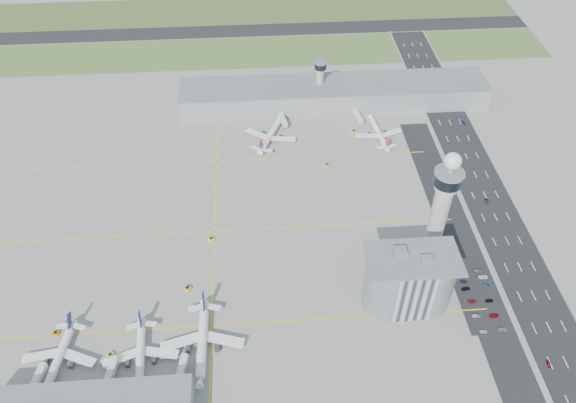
{
  "coord_description": "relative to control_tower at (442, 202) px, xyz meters",
  "views": [
    {
      "loc": [
        -15.55,
        -180.69,
        219.6
      ],
      "look_at": [
        0.0,
        35.0,
        15.0
      ],
      "focal_mm": 35.0,
      "sensor_mm": 36.0,
      "label": 1
    }
  ],
  "objects": [
    {
      "name": "tug_0",
      "position": [
        -182.68,
        -37.41,
        -34.2
      ],
      "size": [
        3.22,
        2.48,
        1.69
      ],
      "primitive_type": null,
      "rotation": [
        0.0,
        0.0,
        -1.75
      ],
      "color": "#D27A00",
      "rests_on": "ground"
    },
    {
      "name": "airplane_near_b",
      "position": [
        -142.19,
        -54.33,
        -29.54
      ],
      "size": [
        36.5,
        41.9,
        11.01
      ],
      "primitive_type": null,
      "rotation": [
        0.0,
        0.0,
        -1.49
      ],
      "color": "white",
      "rests_on": "ground"
    },
    {
      "name": "car_lot_10",
      "position": [
        22.18,
        -19.39,
        -34.39
      ],
      "size": [
        4.83,
        2.45,
        1.31
      ],
      "primitive_type": "imported",
      "rotation": [
        0.0,
        0.0,
        1.51
      ],
      "color": "white",
      "rests_on": "ground"
    },
    {
      "name": "car_lot_1",
      "position": [
        11.5,
        -41.77,
        -34.39
      ],
      "size": [
        3.97,
        1.51,
        1.29
      ],
      "primitive_type": "imported",
      "rotation": [
        0.0,
        0.0,
        1.54
      ],
      "color": "gray",
      "rests_on": "ground"
    },
    {
      "name": "car_lot_6",
      "position": [
        21.07,
        -49.94,
        -34.49
      ],
      "size": [
        3.99,
        1.91,
        1.1
      ],
      "primitive_type": "imported",
      "rotation": [
        0.0,
        0.0,
        1.59
      ],
      "color": "#9195A1",
      "rests_on": "ground"
    },
    {
      "name": "tug_3",
      "position": [
        -113.76,
        15.92,
        -34.17
      ],
      "size": [
        3.63,
        3.41,
        1.74
      ],
      "primitive_type": null,
      "rotation": [
        0.0,
        0.0,
        -2.19
      ],
      "color": "yellow",
      "rests_on": "ground"
    },
    {
      "name": "highway",
      "position": [
        43.0,
        -8.0,
        -34.99
      ],
      "size": [
        28.0,
        500.0,
        0.1
      ],
      "primitive_type": "cube",
      "color": "black",
      "rests_on": "ground"
    },
    {
      "name": "car_hw_1",
      "position": [
        41.95,
        34.44,
        -34.4
      ],
      "size": [
        1.83,
        4.06,
        1.29
      ],
      "primitive_type": "imported",
      "rotation": [
        0.0,
        0.0,
        -0.12
      ],
      "color": "black",
      "rests_on": "ground"
    },
    {
      "name": "jet_bridge_near_0",
      "position": [
        -185.0,
        -69.0,
        -32.19
      ],
      "size": [
        5.39,
        14.31,
        5.7
      ],
      "primitive_type": null,
      "rotation": [
        0.0,
        0.0,
        1.4
      ],
      "color": "silver",
      "rests_on": "ground"
    },
    {
      "name": "car_lot_9",
      "position": [
        21.99,
        -24.8,
        -34.5
      ],
      "size": [
        3.43,
        1.6,
        1.09
      ],
      "primitive_type": "imported",
      "rotation": [
        0.0,
        0.0,
        1.43
      ],
      "color": "navy",
      "rests_on": "ground"
    },
    {
      "name": "barrier_right",
      "position": [
        57.0,
        -8.0,
        -34.44
      ],
      "size": [
        0.6,
        500.0,
        1.2
      ],
      "primitive_type": "cube",
      "color": "#9E9E99",
      "rests_on": "ground"
    },
    {
      "name": "car_lot_2",
      "position": [
        12.05,
        -33.53,
        -34.5
      ],
      "size": [
        4.04,
        2.08,
        1.09
      ],
      "primitive_type": "imported",
      "rotation": [
        0.0,
        0.0,
        1.5
      ],
      "color": "maroon",
      "rests_on": "ground"
    },
    {
      "name": "tug_1",
      "position": [
        -156.1,
        -50.64,
        -34.18
      ],
      "size": [
        3.34,
        3.59,
        1.72
      ],
      "primitive_type": null,
      "rotation": [
        0.0,
        0.0,
        2.54
      ],
      "color": "yellow",
      "rests_on": "ground"
    },
    {
      "name": "jet_bridge_far_0",
      "position": [
        -70.0,
        124.0,
        -32.19
      ],
      "size": [
        5.39,
        14.31,
        5.7
      ],
      "primitive_type": null,
      "rotation": [
        0.0,
        0.0,
        -1.4
      ],
      "color": "silver",
      "rests_on": "ground"
    },
    {
      "name": "ground",
      "position": [
        -72.0,
        -8.0,
        -35.04
      ],
      "size": [
        1000.0,
        1000.0,
        0.0
      ],
      "primitive_type": "plane",
      "color": "gray"
    },
    {
      "name": "airplane_near_a",
      "position": [
        -177.58,
        -52.58,
        -29.57
      ],
      "size": [
        38.22,
        43.23,
        10.94
      ],
      "primitive_type": null,
      "rotation": [
        0.0,
        0.0,
        -1.71
      ],
      "color": "white",
      "rests_on": "ground"
    },
    {
      "name": "parking_lot",
      "position": [
        16.0,
        -30.0,
        -34.99
      ],
      "size": [
        20.0,
        44.0,
        0.1
      ],
      "primitive_type": "cube",
      "color": "black",
      "rests_on": "ground"
    },
    {
      "name": "airplane_far_a",
      "position": [
        -77.57,
        103.25,
        -29.42
      ],
      "size": [
        46.83,
        50.11,
        11.24
      ],
      "primitive_type": null,
      "rotation": [
        0.0,
        0.0,
        1.18
      ],
      "color": "white",
      "rests_on": "ground"
    },
    {
      "name": "airplane_near_c",
      "position": [
        -115.54,
        -49.42,
        -28.8
      ],
      "size": [
        38.57,
        45.15,
        12.48
      ],
      "primitive_type": null,
      "rotation": [
        0.0,
        0.0,
        -1.59
      ],
      "color": "white",
      "rests_on": "ground"
    },
    {
      "name": "secondary_tower",
      "position": [
        -42.0,
        142.0,
        -16.24
      ],
      "size": [
        8.6,
        8.6,
        31.9
      ],
      "color": "#ADAAA5",
      "rests_on": "ground"
    },
    {
      "name": "runway",
      "position": [
        -92.0,
        254.0,
        -34.98
      ],
      "size": [
        480.0,
        22.0,
        0.1
      ],
      "primitive_type": "cube",
      "color": "black",
      "rests_on": "ground"
    },
    {
      "name": "car_lot_3",
      "position": [
        11.32,
        -25.93,
        -34.42
      ],
      "size": [
        4.47,
        2.38,
        1.24
      ],
      "primitive_type": "imported",
      "rotation": [
        0.0,
        0.0,
        1.73
      ],
      "color": "black",
      "rests_on": "ground"
    },
    {
      "name": "terminal_pier",
      "position": [
        -32.0,
        140.0,
        -27.14
      ],
      "size": [
        210.0,
        32.0,
        15.8
      ],
      "color": "gray",
      "rests_on": "ground"
    },
    {
      "name": "tug_5",
      "position": [
        -23.16,
        105.4,
        -34.08
      ],
      "size": [
        4.0,
        3.75,
        1.92
      ],
      "primitive_type": null,
      "rotation": [
        0.0,
        0.0,
        -0.96
      ],
      "color": "yellow",
      "rests_on": "ground"
    },
    {
      "name": "car_lot_8",
      "position": [
        20.36,
        -33.77,
        -34.41
      ],
      "size": [
        3.83,
        1.78,
        1.27
      ],
      "primitive_type": "imported",
      "rotation": [
        0.0,
        0.0,
        1.65
      ],
      "color": "black",
      "rests_on": "ground"
    },
    {
      "name": "car_lot_11",
      "position": [
        21.07,
        -15.16,
        -34.44
      ],
      "size": [
        4.16,
        1.77,
        1.2
      ],
      "primitive_type": "imported",
      "rotation": [
        0.0,
        0.0,
        1.55
      ],
      "color": "slate",
      "rests_on": "ground"
    },
    {
      "name": "car_lot_5",
      "position": [
        10.26,
        -11.78,
        -34.43
      ],
      "size": [
        3.85,
        1.74,
        1.23
      ],
      "primitive_type": "imported",
      "rotation": [
        0.0,
        0.0,
        1.45
      ],
      "color": "silver",
      "rests_on": "ground"
    },
    {
      "name": "taxiway_line_v",
      "position": [
        -112.0,
        22.0,
        -35.04
      ],
      "size": [
        0.6,
        260.0,
        0.01
      ],
      "primitive_type": "cube",
      "color": "yellow",
      "rests_on": "ground"
    },
    {
      "name": "car_hw_2",
      "position": [
        51.14,
        110.21,
        -34.4
      ],
      "size": [
        2.25,
        4.68,
        1.28
      ],
      "primitive_type": "imported",
      "rotation": [
        0.0,
        0.0,
        -0.03
      ],
      "color": "navy",
      "rests_on": "ground"
    },
    {
      "name": "landside_road",
      "position": [
        18.0,
        -18.0,
        -35.0
      ],
      "size": [
        18.0,
        260.0,
        0.08
      ],
      "primitive_type": "cube",
      "color": "black",
      "rests_on": "ground"
    },
    {
      "name": "admin_building",
      "position": [
        -20.01,
        -30.0,
        -19.74
      ],
      "size": [
        42.0,
        24.0,
        33.5
      ],
      "color": "#B2B2B7",
      "rests_on": "ground"
    },
    {
      "name": "tug_2",
      "position": [
        -124.3,
        -16.16,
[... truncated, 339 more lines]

